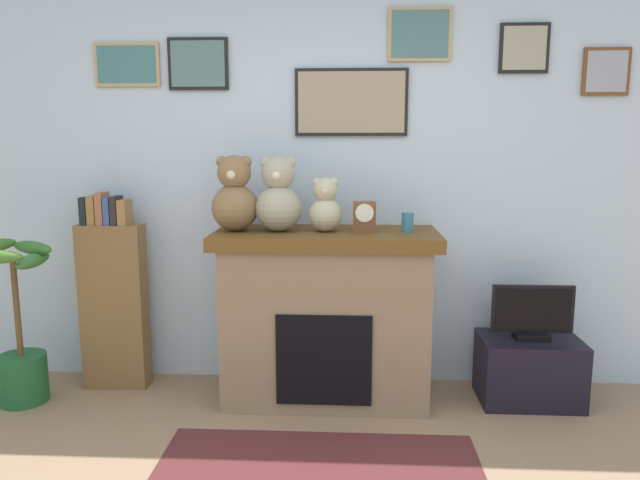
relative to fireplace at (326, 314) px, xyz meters
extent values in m
cube|color=silver|center=(0.02, 0.36, 0.77)|extent=(5.20, 0.12, 2.60)
cube|color=black|center=(0.14, 0.28, 1.30)|extent=(0.71, 0.02, 0.42)
cube|color=gray|center=(0.14, 0.27, 1.30)|extent=(0.67, 0.00, 0.38)
cube|color=tan|center=(0.56, 0.28, 1.70)|extent=(0.39, 0.02, 0.32)
cube|color=#477176|center=(0.56, 0.27, 1.70)|extent=(0.35, 0.00, 0.28)
cube|color=brown|center=(1.69, 0.28, 1.47)|extent=(0.28, 0.02, 0.28)
cube|color=#949DAE|center=(1.69, 0.27, 1.47)|extent=(0.24, 0.00, 0.24)
cube|color=tan|center=(-1.28, 0.28, 1.53)|extent=(0.42, 0.02, 0.27)
cube|color=#3E727A|center=(-1.28, 0.27, 1.53)|extent=(0.38, 0.00, 0.23)
cube|color=black|center=(-0.82, 0.28, 1.54)|extent=(0.38, 0.02, 0.32)
cube|color=slate|center=(-0.82, 0.27, 1.54)|extent=(0.34, 0.00, 0.28)
cube|color=black|center=(1.19, 0.28, 1.61)|extent=(0.30, 0.02, 0.30)
cube|color=#9A9A84|center=(1.19, 0.27, 1.61)|extent=(0.26, 0.00, 0.26)
cube|color=#887056|center=(0.00, 0.00, -0.05)|extent=(1.22, 0.59, 0.97)
cube|color=brown|center=(0.00, 0.00, 0.48)|extent=(1.34, 0.65, 0.08)
cube|color=black|center=(0.00, -0.30, -0.19)|extent=(0.55, 0.02, 0.54)
cube|color=brown|center=(-1.37, 0.10, 0.00)|extent=(0.41, 0.16, 1.07)
cube|color=black|center=(-1.52, 0.10, 0.62)|extent=(0.04, 0.13, 0.17)
cube|color=olive|center=(-1.47, 0.10, 0.63)|extent=(0.05, 0.13, 0.18)
cube|color=#985D3C|center=(-1.41, 0.10, 0.64)|extent=(0.05, 0.13, 0.20)
cube|color=#35508C|center=(-1.37, 0.10, 0.62)|extent=(0.04, 0.13, 0.17)
cube|color=#262323|center=(-1.32, 0.10, 0.63)|extent=(0.04, 0.13, 0.18)
cube|color=olive|center=(-1.27, 0.10, 0.62)|extent=(0.05, 0.13, 0.16)
cylinder|color=#1E592D|center=(-1.86, -0.18, -0.38)|extent=(0.29, 0.29, 0.30)
cylinder|color=brown|center=(-1.86, -0.18, 0.07)|extent=(0.04, 0.04, 0.62)
ellipsoid|color=#377733|center=(-1.74, -0.17, 0.36)|extent=(0.11, 0.36, 0.08)
ellipsoid|color=#36712C|center=(-1.80, -0.06, 0.41)|extent=(0.36, 0.26, 0.08)
cube|color=black|center=(1.25, 0.00, -0.33)|extent=(0.60, 0.40, 0.40)
cube|color=black|center=(1.25, 0.00, -0.11)|extent=(0.20, 0.14, 0.04)
cube|color=black|center=(1.25, 0.00, 0.06)|extent=(0.49, 0.03, 0.29)
cube|color=black|center=(1.25, -0.02, 0.06)|extent=(0.45, 0.00, 0.25)
cylinder|color=teal|center=(0.48, -0.02, 0.58)|extent=(0.07, 0.07, 0.12)
cube|color=brown|center=(0.23, -0.02, 0.61)|extent=(0.13, 0.09, 0.18)
cylinder|color=white|center=(0.23, -0.07, 0.64)|extent=(0.11, 0.01, 0.11)
sphere|color=olive|center=(-0.55, -0.02, 0.66)|extent=(0.28, 0.28, 0.28)
sphere|color=olive|center=(-0.55, -0.02, 0.87)|extent=(0.20, 0.20, 0.20)
sphere|color=olive|center=(-0.62, -0.02, 0.93)|extent=(0.07, 0.07, 0.07)
sphere|color=olive|center=(-0.48, -0.02, 0.93)|extent=(0.07, 0.07, 0.07)
sphere|color=beige|center=(-0.55, -0.10, 0.86)|extent=(0.06, 0.06, 0.06)
sphere|color=#A29E87|center=(-0.29, -0.02, 0.66)|extent=(0.28, 0.28, 0.28)
sphere|color=#A29E87|center=(-0.29, -0.02, 0.87)|extent=(0.20, 0.20, 0.20)
sphere|color=#A29E87|center=(-0.36, -0.02, 0.93)|extent=(0.07, 0.07, 0.07)
sphere|color=#A29E87|center=(-0.22, -0.02, 0.93)|extent=(0.07, 0.07, 0.07)
sphere|color=beige|center=(-0.29, -0.10, 0.86)|extent=(0.06, 0.06, 0.06)
sphere|color=#BCB595|center=(0.00, -0.02, 0.62)|extent=(0.20, 0.20, 0.20)
sphere|color=#BCB595|center=(0.00, -0.02, 0.77)|extent=(0.14, 0.14, 0.14)
sphere|color=#BCB595|center=(-0.06, -0.02, 0.82)|extent=(0.05, 0.05, 0.05)
sphere|color=#BCB595|center=(0.05, -0.02, 0.82)|extent=(0.05, 0.05, 0.05)
sphere|color=beige|center=(0.00, -0.08, 0.77)|extent=(0.04, 0.04, 0.04)
camera|label=1|loc=(0.15, -3.51, 1.05)|focal=33.09mm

